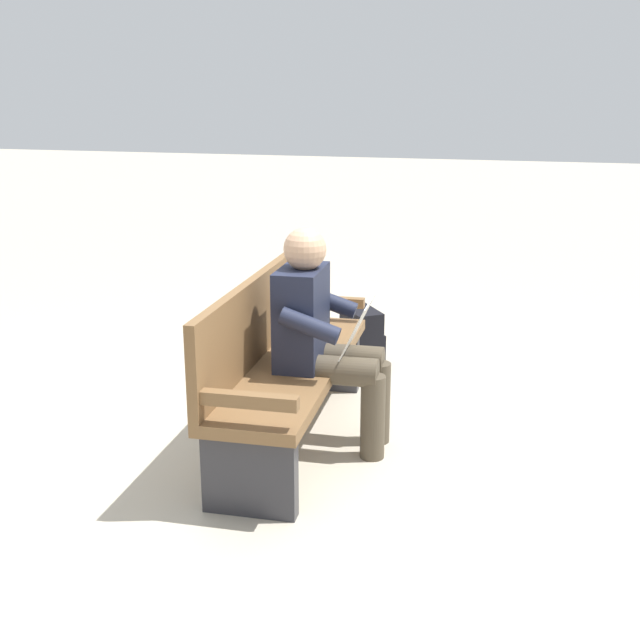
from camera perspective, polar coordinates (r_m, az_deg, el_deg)
name	(u,v)px	position (r m, az deg, el deg)	size (l,w,h in m)	color
ground_plane	(294,440)	(4.33, -1.90, -8.75)	(40.00, 40.00, 0.00)	#B7AD99
bench_near	(281,360)	(4.18, -2.90, -2.93)	(1.83, 0.63, 0.90)	brown
person_seated	(323,333)	(4.06, 0.19, -0.97)	(0.59, 0.60, 1.18)	#1E2338
backpack	(362,338)	(5.43, 3.09, -1.31)	(0.40, 0.36, 0.41)	black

